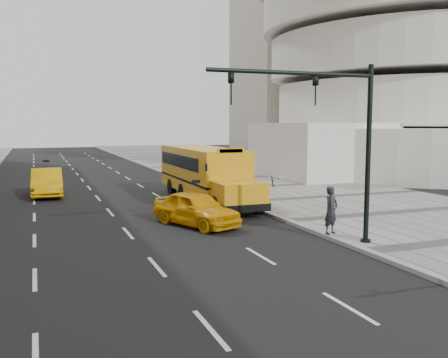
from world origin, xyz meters
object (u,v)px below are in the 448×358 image
object	(u,v)px
taxi_near	(196,209)
pedestrian	(331,210)
taxi_far	(47,182)
school_bus	(204,170)
traffic_signal	(335,132)

from	to	relation	value
taxi_near	pedestrian	xyz separation A→B (m)	(4.15, -4.00, 0.33)
taxi_near	taxi_far	distance (m)	12.97
school_bus	pedestrian	xyz separation A→B (m)	(1.65, -10.42, -0.70)
pedestrian	taxi_far	bearing A→B (deg)	101.07
taxi_near	traffic_signal	world-z (taller)	traffic_signal
taxi_far	traffic_signal	world-z (taller)	traffic_signal
pedestrian	traffic_signal	distance (m)	3.53
pedestrian	school_bus	bearing A→B (deg)	77.74
taxi_far	pedestrian	bearing A→B (deg)	-56.53
school_bus	traffic_signal	distance (m)	12.22
taxi_far	pedestrian	xyz separation A→B (m)	(9.89, -15.63, 0.25)
school_bus	taxi_far	bearing A→B (deg)	147.69
school_bus	pedestrian	size ratio (longest dim) A/B	6.29
taxi_near	taxi_far	xyz separation A→B (m)	(-5.74, 11.63, 0.08)
school_bus	taxi_near	distance (m)	6.97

